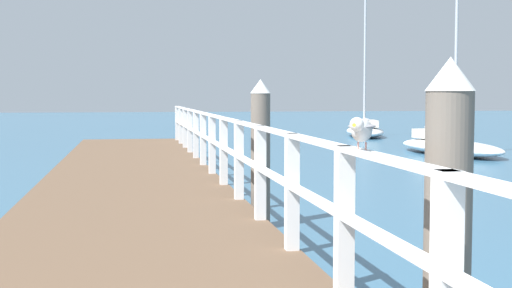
{
  "coord_description": "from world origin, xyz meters",
  "views": [
    {
      "loc": [
        -0.02,
        -0.7,
        1.9
      ],
      "look_at": [
        2.04,
        11.12,
        1.08
      ],
      "focal_mm": 50.56,
      "sensor_mm": 36.0,
      "label": 1
    }
  ],
  "objects_px": {
    "dock_piling_far": "(261,153)",
    "seagull_foreground": "(362,129)",
    "boat_3": "(449,144)",
    "boat_4": "(365,130)",
    "dock_piling_near": "(448,236)"
  },
  "relations": [
    {
      "from": "boat_3",
      "to": "boat_4",
      "type": "height_order",
      "value": "boat_3"
    },
    {
      "from": "dock_piling_far",
      "to": "seagull_foreground",
      "type": "height_order",
      "value": "dock_piling_far"
    },
    {
      "from": "boat_3",
      "to": "boat_4",
      "type": "bearing_deg",
      "value": -99.08
    },
    {
      "from": "dock_piling_near",
      "to": "seagull_foreground",
      "type": "xyz_separation_m",
      "value": [
        -0.38,
        0.46,
        0.61
      ]
    },
    {
      "from": "dock_piling_near",
      "to": "boat_4",
      "type": "xyz_separation_m",
      "value": [
        8.66,
        27.38,
        -0.74
      ]
    },
    {
      "from": "dock_piling_near",
      "to": "seagull_foreground",
      "type": "relative_size",
      "value": 4.83
    },
    {
      "from": "seagull_foreground",
      "to": "boat_3",
      "type": "bearing_deg",
      "value": -88.09
    },
    {
      "from": "dock_piling_far",
      "to": "dock_piling_near",
      "type": "bearing_deg",
      "value": -90.0
    },
    {
      "from": "dock_piling_near",
      "to": "boat_3",
      "type": "relative_size",
      "value": 0.32
    },
    {
      "from": "dock_piling_near",
      "to": "boat_4",
      "type": "distance_m",
      "value": 28.72
    },
    {
      "from": "boat_4",
      "to": "dock_piling_far",
      "type": "bearing_deg",
      "value": -100.77
    },
    {
      "from": "dock_piling_near",
      "to": "dock_piling_far",
      "type": "height_order",
      "value": "same"
    },
    {
      "from": "dock_piling_near",
      "to": "dock_piling_far",
      "type": "relative_size",
      "value": 1.0
    },
    {
      "from": "dock_piling_far",
      "to": "boat_3",
      "type": "bearing_deg",
      "value": 54.32
    },
    {
      "from": "boat_4",
      "to": "boat_3",
      "type": "bearing_deg",
      "value": -81.11
    }
  ]
}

